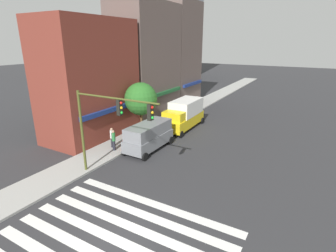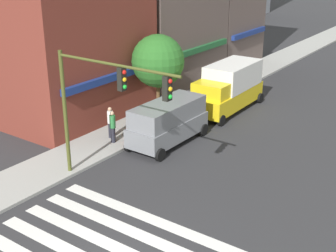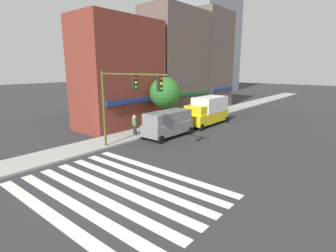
# 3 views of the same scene
# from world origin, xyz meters

# --- Properties ---
(ground_plane) EXTENTS (200.00, 200.00, 0.00)m
(ground_plane) POSITION_xyz_m (0.00, 0.00, 0.00)
(ground_plane) COLOR #2D2D30
(sidewalk_left) EXTENTS (120.00, 3.00, 0.15)m
(sidewalk_left) POSITION_xyz_m (0.00, 7.50, 0.07)
(sidewalk_left) COLOR #9E9E99
(sidewalk_left) RESTS_ON ground_plane
(crosswalk_stripes) EXTENTS (7.26, 10.80, 0.01)m
(crosswalk_stripes) POSITION_xyz_m (0.00, 0.00, 0.00)
(crosswalk_stripes) COLOR silver
(crosswalk_stripes) RESTS_ON ground_plane
(storefront_row) EXTENTS (25.73, 5.30, 14.44)m
(storefront_row) POSITION_xyz_m (19.31, 11.50, 6.49)
(storefront_row) COLOR maroon
(storefront_row) RESTS_ON ground_plane
(tower_distant) EXTENTS (17.12, 11.57, 40.82)m
(tower_distant) POSITION_xyz_m (53.73, 27.78, 20.41)
(tower_distant) COLOR gray
(tower_distant) RESTS_ON ground_plane
(traffic_signal) EXTENTS (0.32, 6.42, 5.93)m
(traffic_signal) POSITION_xyz_m (4.27, 3.98, 4.38)
(traffic_signal) COLOR #474C1E
(traffic_signal) RESTS_ON ground_plane
(van_grey) EXTENTS (5.02, 2.22, 2.34)m
(van_grey) POSITION_xyz_m (9.94, 4.70, 1.29)
(van_grey) COLOR slate
(van_grey) RESTS_ON ground_plane
(box_truck_yellow) EXTENTS (6.24, 2.42, 3.04)m
(box_truck_yellow) POSITION_xyz_m (16.69, 4.70, 1.59)
(box_truck_yellow) COLOR yellow
(box_truck_yellow) RESTS_ON ground_plane
(pedestrian_green_top) EXTENTS (0.32, 0.32, 1.77)m
(pedestrian_green_top) POSITION_xyz_m (8.03, 6.99, 1.07)
(pedestrian_green_top) COLOR #23232D
(pedestrian_green_top) RESTS_ON sidewalk_left
(pedestrian_white_shirt) EXTENTS (0.32, 0.32, 1.77)m
(pedestrian_white_shirt) POSITION_xyz_m (8.46, 7.55, 1.07)
(pedestrian_white_shirt) COLOR #23232D
(pedestrian_white_shirt) RESTS_ON sidewalk_left
(fire_hydrant) EXTENTS (0.24, 0.24, 0.84)m
(fire_hydrant) POSITION_xyz_m (8.59, 6.40, 0.61)
(fire_hydrant) COLOR red
(fire_hydrant) RESTS_ON sidewalk_left
(street_tree) EXTENTS (3.20, 3.20, 5.10)m
(street_tree) POSITION_xyz_m (12.83, 7.50, 3.64)
(street_tree) COLOR brown
(street_tree) RESTS_ON sidewalk_left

